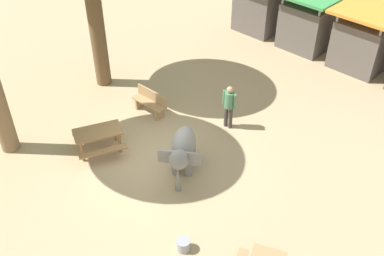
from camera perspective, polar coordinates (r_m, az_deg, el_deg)
name	(u,v)px	position (r m, az deg, el deg)	size (l,w,h in m)	color
ground_plane	(156,159)	(14.19, -4.67, -3.94)	(60.00, 60.00, 0.00)	tan
elephant	(183,149)	(13.22, -1.20, -2.71)	(1.66, 1.78, 1.29)	slate
person_handler	(229,104)	(14.95, 4.77, 3.10)	(0.51, 0.32, 1.62)	#3F3833
wooden_bench	(150,101)	(15.94, -5.38, 3.41)	(1.42, 0.46, 0.88)	#9E7A51
picnic_table_near	(98,136)	(14.40, -11.93, -1.00)	(1.97, 1.98, 0.78)	olive
market_stall_red	(260,7)	(21.95, 8.77, 15.09)	(2.50, 2.50, 2.52)	#59514C
market_stall_green	(308,23)	(20.68, 14.62, 12.87)	(2.50, 2.50, 2.52)	#59514C
market_stall_orange	(363,42)	(19.66, 21.03, 10.24)	(2.50, 2.50, 2.52)	#59514C
feed_bucket	(183,245)	(11.64, -1.12, -14.75)	(0.36, 0.36, 0.32)	gray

